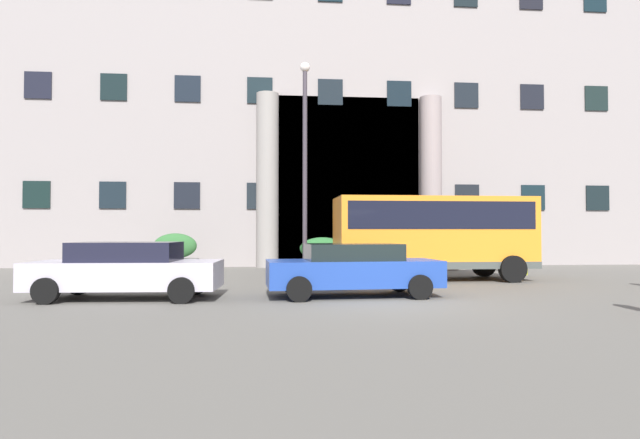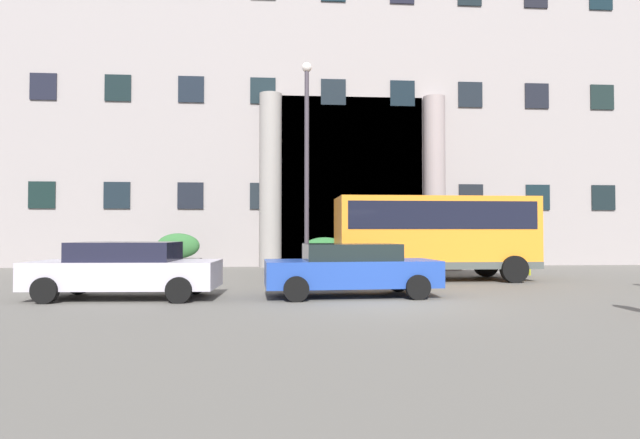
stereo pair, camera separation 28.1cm
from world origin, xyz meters
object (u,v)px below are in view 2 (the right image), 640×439
(parked_coupe_end, at_px, (351,269))
(hedge_planter_far_east, at_px, (178,253))
(lamppost_plaza_centre, at_px, (307,152))
(parked_sedan_second, at_px, (126,269))
(bus_stop_sign, at_px, (529,234))
(hedge_planter_entrance_right, at_px, (438,256))
(scooter_by_planter, at_px, (311,273))
(orange_minibus, at_px, (434,231))
(hedge_planter_far_west, at_px, (325,254))

(parked_coupe_end, bearing_deg, hedge_planter_far_east, 120.05)
(lamppost_plaza_centre, bearing_deg, parked_sedan_second, -123.32)
(bus_stop_sign, height_order, parked_sedan_second, bus_stop_sign)
(hedge_planter_far_east, relative_size, hedge_planter_entrance_right, 1.06)
(parked_coupe_end, xyz_separation_m, scooter_by_planter, (-0.93, 1.94, -0.26))
(hedge_planter_entrance_right, height_order, scooter_by_planter, hedge_planter_entrance_right)
(orange_minibus, distance_m, parked_coupe_end, 5.72)
(bus_stop_sign, height_order, hedge_planter_entrance_right, bus_stop_sign)
(hedge_planter_far_east, bearing_deg, lamppost_plaza_centre, -19.56)
(hedge_planter_far_west, distance_m, lamppost_plaza_centre, 4.72)
(lamppost_plaza_centre, bearing_deg, hedge_planter_far_east, 160.44)
(parked_coupe_end, relative_size, scooter_by_planter, 2.26)
(parked_sedan_second, xyz_separation_m, lamppost_plaza_centre, (4.92, 7.48, 4.18))
(hedge_planter_far_east, relative_size, scooter_by_planter, 0.95)
(orange_minibus, xyz_separation_m, hedge_planter_entrance_right, (1.58, 4.70, -1.10))
(hedge_planter_far_west, bearing_deg, orange_minibus, -55.37)
(lamppost_plaza_centre, bearing_deg, scooter_by_planter, -91.24)
(hedge_planter_far_west, height_order, lamppost_plaza_centre, lamppost_plaza_centre)
(parked_sedan_second, bearing_deg, lamppost_plaza_centre, 59.30)
(hedge_planter_far_west, height_order, hedge_planter_entrance_right, hedge_planter_far_west)
(hedge_planter_far_west, relative_size, hedge_planter_entrance_right, 1.14)
(parked_coupe_end, bearing_deg, bus_stop_sign, 34.27)
(orange_minibus, height_order, hedge_planter_far_east, orange_minibus)
(hedge_planter_far_west, relative_size, parked_coupe_end, 0.45)
(hedge_planter_far_west, bearing_deg, bus_stop_sign, -23.44)
(orange_minibus, height_order, parked_coupe_end, orange_minibus)
(bus_stop_sign, xyz_separation_m, hedge_planter_far_east, (-14.04, 3.36, -0.83))
(hedge_planter_far_east, distance_m, hedge_planter_entrance_right, 11.37)
(hedge_planter_entrance_right, bearing_deg, hedge_planter_far_east, 178.51)
(hedge_planter_entrance_right, distance_m, scooter_by_planter, 9.36)
(hedge_planter_entrance_right, bearing_deg, bus_stop_sign, -48.86)
(bus_stop_sign, relative_size, hedge_planter_far_west, 1.26)
(hedge_planter_far_west, distance_m, parked_coupe_end, 9.38)
(hedge_planter_far_east, xyz_separation_m, hedge_planter_entrance_right, (11.36, -0.30, -0.17))
(bus_stop_sign, xyz_separation_m, hedge_planter_far_west, (-7.69, 3.33, -0.91))
(hedge_planter_far_west, relative_size, lamppost_plaza_centre, 0.24)
(bus_stop_sign, distance_m, lamppost_plaza_centre, 9.29)
(bus_stop_sign, height_order, scooter_by_planter, bus_stop_sign)
(bus_stop_sign, distance_m, hedge_planter_far_east, 14.46)
(parked_sedan_second, relative_size, parked_coupe_end, 1.03)
(parked_sedan_second, bearing_deg, scooter_by_planter, 24.85)
(hedge_planter_far_east, height_order, parked_sedan_second, hedge_planter_far_east)
(parked_sedan_second, height_order, lamppost_plaza_centre, lamppost_plaza_centre)
(hedge_planter_far_east, bearing_deg, bus_stop_sign, -13.46)
(bus_stop_sign, height_order, hedge_planter_far_east, bus_stop_sign)
(parked_sedan_second, xyz_separation_m, parked_coupe_end, (5.73, 0.02, -0.02))
(hedge_planter_far_east, height_order, scooter_by_planter, hedge_planter_far_east)
(orange_minibus, distance_m, lamppost_plaza_centre, 6.18)
(bus_stop_sign, distance_m, hedge_planter_far_west, 8.43)
(hedge_planter_far_west, distance_m, scooter_by_planter, 7.51)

